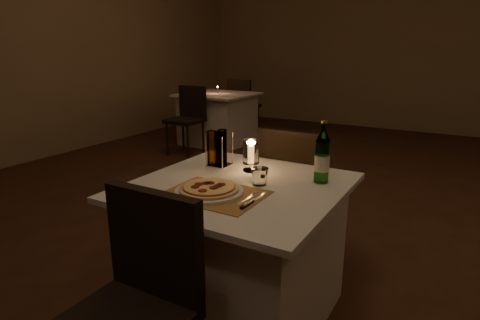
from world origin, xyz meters
The scene contains 18 objects.
floor centered at (0.00, 0.00, -0.01)m, with size 8.00×10.00×0.02m, color #402214.
wall_back centered at (0.00, 5.01, 1.50)m, with size 8.00×0.02×3.00m, color #8E7553.
main_table centered at (-0.20, -0.74, 0.37)m, with size 1.00×1.00×0.74m.
chair_near centered at (-0.20, -1.45, 0.55)m, with size 0.42×0.42×0.90m.
chair_far centered at (-0.20, -0.02, 0.55)m, with size 0.42×0.42×0.90m.
placemat centered at (-0.22, -0.92, 0.74)m, with size 0.45×0.34×0.00m, color #A67139.
plate centered at (-0.25, -0.92, 0.75)m, with size 0.32×0.32×0.01m, color white.
pizza centered at (-0.25, -0.92, 0.77)m, with size 0.28×0.28×0.02m.
fork centered at (-0.06, -0.88, 0.75)m, with size 0.02×0.18×0.00m.
knife centered at (-0.02, -0.95, 0.75)m, with size 0.02×0.22×0.01m.
tumbler centered at (-0.10, -0.69, 0.78)m, with size 0.09×0.09×0.09m, color white, non-canonical shape.
water_bottle centered at (0.14, -0.50, 0.87)m, with size 0.08×0.08×0.31m.
hurricane_candle centered at (-0.25, -0.51, 0.84)m, with size 0.09×0.09×0.17m.
cruet_caddy centered at (-0.46, -0.52, 0.84)m, with size 0.12×0.12×0.21m.
neighbor_table_left centered at (-2.50, 2.59, 0.37)m, with size 1.00×1.00×0.74m.
neighbor_chair_la centered at (-2.50, 1.87, 0.55)m, with size 0.42×0.42×0.90m.
neighbor_chair_lb centered at (-2.50, 3.30, 0.55)m, with size 0.42×0.42×0.90m.
neighbor_candle_left centered at (-2.50, 2.59, 0.79)m, with size 0.03×0.03×0.11m.
Camera 1 is at (0.75, -2.36, 1.40)m, focal length 30.00 mm.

